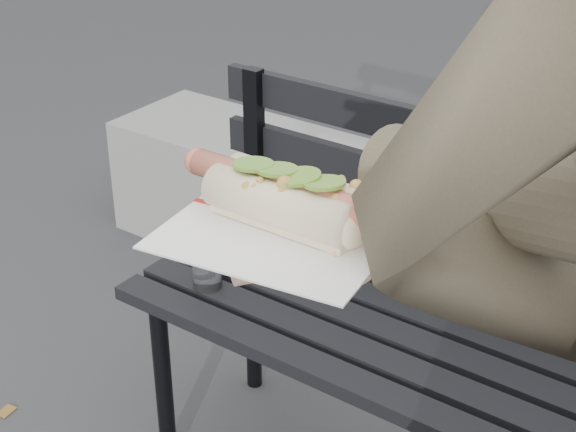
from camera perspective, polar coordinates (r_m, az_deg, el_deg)
name	(u,v)px	position (r m, az deg, el deg)	size (l,w,h in m)	color
park_bench	(484,323)	(1.78, 12.55, -6.75)	(1.50, 0.44, 0.88)	black
concrete_block	(285,201)	(2.89, -0.18, 0.97)	(1.20, 0.40, 0.40)	slate
held_hotdog	(531,217)	(0.71, 15.41, -0.05)	(0.62, 0.30, 0.20)	#443D2D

